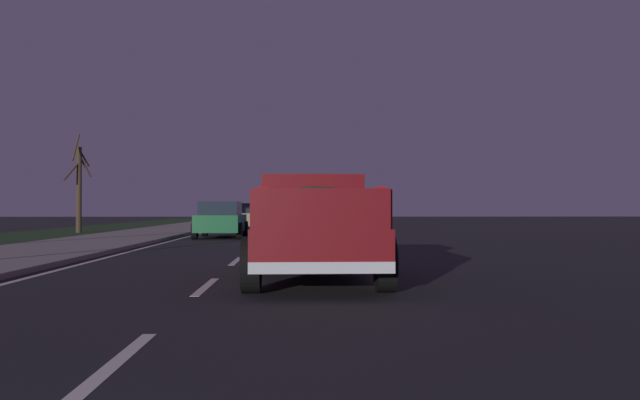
% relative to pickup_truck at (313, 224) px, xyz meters
% --- Properties ---
extents(ground, '(144.00, 144.00, 0.00)m').
position_rel_pickup_truck_xyz_m(ground, '(16.29, 1.75, -0.98)').
color(ground, black).
extents(sidewalk_shoulder, '(108.00, 4.00, 0.12)m').
position_rel_pickup_truck_xyz_m(sidewalk_shoulder, '(16.29, 7.45, -0.92)').
color(sidewalk_shoulder, gray).
rests_on(sidewalk_shoulder, ground).
extents(grass_verge, '(108.00, 6.00, 0.01)m').
position_rel_pickup_truck_xyz_m(grass_verge, '(16.29, 12.45, -0.98)').
color(grass_verge, '#1E3819').
rests_on(grass_verge, ground).
extents(lane_markings, '(108.74, 3.54, 0.01)m').
position_rel_pickup_truck_xyz_m(lane_markings, '(18.52, 4.26, -0.98)').
color(lane_markings, silver).
rests_on(lane_markings, ground).
extents(pickup_truck, '(5.46, 2.35, 1.87)m').
position_rel_pickup_truck_xyz_m(pickup_truck, '(0.00, 0.00, 0.00)').
color(pickup_truck, maroon).
rests_on(pickup_truck, ground).
extents(sedan_blue, '(4.43, 2.07, 1.54)m').
position_rel_pickup_truck_xyz_m(sedan_blue, '(27.02, 0.23, -0.20)').
color(sedan_blue, navy).
rests_on(sedan_blue, ground).
extents(sedan_white, '(4.45, 2.10, 1.54)m').
position_rel_pickup_truck_xyz_m(sedan_white, '(20.05, -0.22, -0.20)').
color(sedan_white, silver).
rests_on(sedan_white, ground).
extents(sedan_green, '(4.40, 2.02, 1.54)m').
position_rel_pickup_truck_xyz_m(sedan_green, '(16.67, 3.55, -0.20)').
color(sedan_green, '#14592D').
rests_on(sedan_green, ground).
extents(sedan_tan, '(4.42, 2.06, 1.54)m').
position_rel_pickup_truck_xyz_m(sedan_tan, '(26.47, 3.68, -0.20)').
color(sedan_tan, '#9E845B').
rests_on(sedan_tan, ground).
extents(bare_tree_far, '(1.55, 0.98, 5.09)m').
position_rel_pickup_truck_xyz_m(bare_tree_far, '(22.71, 11.54, 1.43)').
color(bare_tree_far, '#423323').
rests_on(bare_tree_far, ground).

